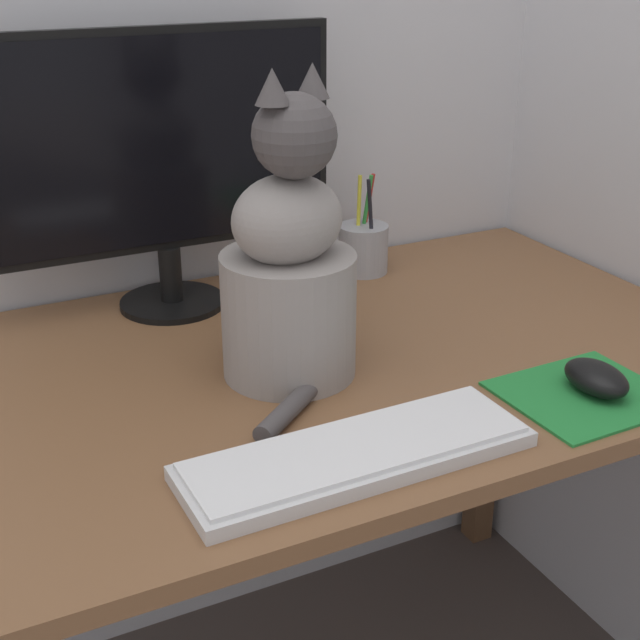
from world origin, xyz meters
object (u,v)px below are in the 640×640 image
Objects in this scene: monitor at (162,157)px; cat at (289,268)px; keyboard at (357,454)px; computer_mouse_right at (596,378)px; pen_cup at (363,247)px.

monitor is 0.33m from cat.
cat reaches higher than keyboard.
monitor is at bearing 126.82° from computer_mouse_right.
monitor is 3.16× the size of pen_cup.
keyboard is 0.28m from cat.
monitor is 1.33× the size of cat.
cat is 0.43m from pen_cup.
keyboard is at bearing -85.39° from monitor.
computer_mouse_right is at bearing -84.72° from pen_cup.
computer_mouse_right is at bearing -53.18° from monitor.
monitor reaches higher than cat.
cat is (-0.33, 0.23, 0.13)m from computer_mouse_right.
monitor reaches higher than keyboard.
cat is at bearing 144.81° from computer_mouse_right.
cat is at bearing -132.79° from pen_cup.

